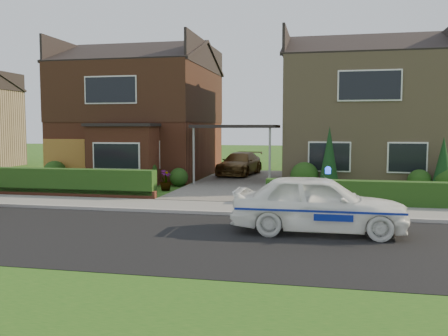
# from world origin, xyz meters

# --- Properties ---
(ground) EXTENTS (120.00, 120.00, 0.00)m
(ground) POSITION_xyz_m (0.00, 0.00, 0.00)
(ground) COLOR #194B14
(ground) RESTS_ON ground
(road) EXTENTS (60.00, 6.00, 0.02)m
(road) POSITION_xyz_m (0.00, 0.00, 0.00)
(road) COLOR black
(road) RESTS_ON ground
(kerb) EXTENTS (60.00, 0.16, 0.12)m
(kerb) POSITION_xyz_m (0.00, 3.05, 0.06)
(kerb) COLOR #9E9993
(kerb) RESTS_ON ground
(sidewalk) EXTENTS (60.00, 2.00, 0.10)m
(sidewalk) POSITION_xyz_m (0.00, 4.10, 0.05)
(sidewalk) COLOR slate
(sidewalk) RESTS_ON ground
(grass_verge) EXTENTS (60.00, 4.00, 0.01)m
(grass_verge) POSITION_xyz_m (0.00, -5.00, 0.00)
(grass_verge) COLOR #194B14
(grass_verge) RESTS_ON ground
(driveway) EXTENTS (3.80, 12.00, 0.12)m
(driveway) POSITION_xyz_m (0.00, 11.00, 0.06)
(driveway) COLOR #666059
(driveway) RESTS_ON ground
(house_left) EXTENTS (7.50, 9.53, 7.25)m
(house_left) POSITION_xyz_m (-5.78, 13.90, 3.81)
(house_left) COLOR brown
(house_left) RESTS_ON ground
(house_right) EXTENTS (7.50, 8.06, 7.25)m
(house_right) POSITION_xyz_m (5.80, 13.99, 3.66)
(house_right) COLOR #947C5A
(house_right) RESTS_ON ground
(carport_link) EXTENTS (3.80, 3.00, 2.77)m
(carport_link) POSITION_xyz_m (0.00, 10.95, 2.66)
(carport_link) COLOR black
(carport_link) RESTS_ON ground
(garage_door) EXTENTS (2.20, 0.10, 2.10)m
(garage_door) POSITION_xyz_m (-8.25, 9.96, 1.05)
(garage_door) COLOR #8F591F
(garage_door) RESTS_ON ground
(dwarf_wall) EXTENTS (7.70, 0.25, 0.36)m
(dwarf_wall) POSITION_xyz_m (-5.80, 5.30, 0.18)
(dwarf_wall) COLOR brown
(dwarf_wall) RESTS_ON ground
(hedge_left) EXTENTS (7.50, 0.55, 0.90)m
(hedge_left) POSITION_xyz_m (-5.80, 5.45, 0.00)
(hedge_left) COLOR #163C13
(hedge_left) RESTS_ON ground
(hedge_right) EXTENTS (7.50, 0.55, 0.80)m
(hedge_right) POSITION_xyz_m (5.80, 5.35, 0.00)
(hedge_right) COLOR #163C13
(hedge_right) RESTS_ON ground
(shrub_left_far) EXTENTS (1.08, 1.08, 1.08)m
(shrub_left_far) POSITION_xyz_m (-8.50, 9.50, 0.54)
(shrub_left_far) COLOR #163C13
(shrub_left_far) RESTS_ON ground
(shrub_left_mid) EXTENTS (1.32, 1.32, 1.32)m
(shrub_left_mid) POSITION_xyz_m (-4.00, 9.30, 0.66)
(shrub_left_mid) COLOR #163C13
(shrub_left_mid) RESTS_ON ground
(shrub_left_near) EXTENTS (0.84, 0.84, 0.84)m
(shrub_left_near) POSITION_xyz_m (-2.40, 9.60, 0.42)
(shrub_left_near) COLOR #163C13
(shrub_left_near) RESTS_ON ground
(shrub_right_near) EXTENTS (1.20, 1.20, 1.20)m
(shrub_right_near) POSITION_xyz_m (3.20, 9.40, 0.60)
(shrub_right_near) COLOR #163C13
(shrub_right_near) RESTS_ON ground
(shrub_right_mid) EXTENTS (0.96, 0.96, 0.96)m
(shrub_right_mid) POSITION_xyz_m (7.80, 9.50, 0.48)
(shrub_right_mid) COLOR #163C13
(shrub_right_mid) RESTS_ON ground
(shrub_right_far) EXTENTS (1.08, 1.08, 1.08)m
(shrub_right_far) POSITION_xyz_m (8.80, 9.20, 0.54)
(shrub_right_far) COLOR #163C13
(shrub_right_far) RESTS_ON ground
(conifer_a) EXTENTS (0.90, 0.90, 2.60)m
(conifer_a) POSITION_xyz_m (4.20, 9.20, 1.30)
(conifer_a) COLOR black
(conifer_a) RESTS_ON ground
(conifer_b) EXTENTS (0.90, 0.90, 2.20)m
(conifer_b) POSITION_xyz_m (8.60, 9.20, 1.10)
(conifer_b) COLOR black
(conifer_b) RESTS_ON ground
(police_car) EXTENTS (3.98, 4.33, 1.64)m
(police_car) POSITION_xyz_m (3.83, 1.20, 0.74)
(police_car) COLOR white
(police_car) RESTS_ON ground
(driveway_car) EXTENTS (2.21, 4.30, 1.19)m
(driveway_car) POSITION_xyz_m (-0.40, 14.22, 0.72)
(driveway_car) COLOR brown
(driveway_car) RESTS_ON driveway
(potted_plant_a) EXTENTS (0.47, 0.38, 0.78)m
(potted_plant_a) POSITION_xyz_m (-4.70, 7.78, 0.39)
(potted_plant_a) COLOR gray
(potted_plant_a) RESTS_ON ground
(potted_plant_b) EXTENTS (0.60, 0.60, 0.85)m
(potted_plant_b) POSITION_xyz_m (-7.21, 6.00, 0.43)
(potted_plant_b) COLOR gray
(potted_plant_b) RESTS_ON ground
(potted_plant_c) EXTENTS (0.63, 0.63, 0.86)m
(potted_plant_c) POSITION_xyz_m (-2.50, 8.03, 0.43)
(potted_plant_c) COLOR gray
(potted_plant_c) RESTS_ON ground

